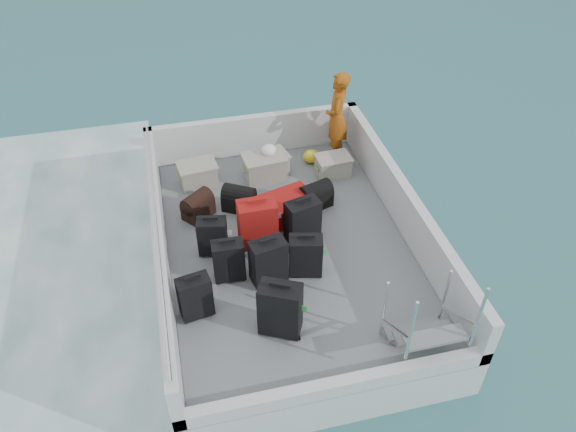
# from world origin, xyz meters

# --- Properties ---
(ground) EXTENTS (160.00, 160.00, 0.00)m
(ground) POSITION_xyz_m (0.00, 0.00, 0.00)
(ground) COLOR #184854
(ground) RESTS_ON ground
(ferry_hull) EXTENTS (3.60, 5.00, 0.60)m
(ferry_hull) POSITION_xyz_m (0.00, 0.00, 0.30)
(ferry_hull) COLOR silver
(ferry_hull) RESTS_ON ground
(deck) EXTENTS (3.30, 4.70, 0.02)m
(deck) POSITION_xyz_m (0.00, 0.00, 0.61)
(deck) COLOR slate
(deck) RESTS_ON ferry_hull
(deck_fittings) EXTENTS (3.60, 5.00, 0.90)m
(deck_fittings) POSITION_xyz_m (0.35, -0.32, 0.99)
(deck_fittings) COLOR silver
(deck_fittings) RESTS_ON deck
(suitcase_0) EXTENTS (0.43, 0.30, 0.62)m
(suitcase_0) POSITION_xyz_m (-1.38, -0.98, 0.93)
(suitcase_0) COLOR black
(suitcase_0) RESTS_ON deck
(suitcase_1) EXTENTS (0.42, 0.25, 0.62)m
(suitcase_1) POSITION_xyz_m (-0.89, -0.46, 0.93)
(suitcase_1) COLOR black
(suitcase_1) RESTS_ON deck
(suitcase_2) EXTENTS (0.44, 0.31, 0.57)m
(suitcase_2) POSITION_xyz_m (-1.03, 0.08, 0.91)
(suitcase_2) COLOR black
(suitcase_2) RESTS_ON deck
(suitcase_3) EXTENTS (0.57, 0.48, 0.75)m
(suitcase_3) POSITION_xyz_m (-0.43, -1.46, 0.99)
(suitcase_3) COLOR black
(suitcase_3) RESTS_ON deck
(suitcase_4) EXTENTS (0.50, 0.35, 0.67)m
(suitcase_4) POSITION_xyz_m (-0.40, -0.62, 0.95)
(suitcase_4) COLOR black
(suitcase_4) RESTS_ON deck
(suitcase_5) EXTENTS (0.53, 0.32, 0.73)m
(suitcase_5) POSITION_xyz_m (-0.39, 0.11, 0.98)
(suitcase_5) COLOR #9D190C
(suitcase_5) RESTS_ON deck
(suitcase_6) EXTENTS (0.48, 0.35, 0.60)m
(suitcase_6) POSITION_xyz_m (0.11, -0.60, 0.92)
(suitcase_6) COLOR black
(suitcase_6) RESTS_ON deck
(suitcase_7) EXTENTS (0.52, 0.38, 0.66)m
(suitcase_7) POSITION_xyz_m (0.24, 0.07, 0.95)
(suitcase_7) COLOR black
(suitcase_7) RESTS_ON deck
(suitcase_8) EXTENTS (0.98, 0.78, 0.34)m
(suitcase_8) POSITION_xyz_m (0.11, 0.60, 0.79)
(suitcase_8) COLOR #9D190C
(suitcase_8) RESTS_ON deck
(duffel_0) EXTENTS (0.53, 0.51, 0.32)m
(duffel_0) POSITION_xyz_m (-1.14, 0.92, 0.78)
(duffel_0) COLOR black
(duffel_0) RESTS_ON deck
(duffel_1) EXTENTS (0.56, 0.50, 0.32)m
(duffel_1) POSITION_xyz_m (-0.52, 0.94, 0.78)
(duffel_1) COLOR black
(duffel_1) RESTS_ON deck
(duffel_2) EXTENTS (0.54, 0.43, 0.32)m
(duffel_2) POSITION_xyz_m (0.63, 0.74, 0.78)
(duffel_2) COLOR black
(duffel_2) RESTS_ON deck
(crate_0) EXTENTS (0.61, 0.46, 0.34)m
(crate_0) POSITION_xyz_m (-1.05, 1.73, 0.79)
(crate_0) COLOR gray
(crate_0) RESTS_ON deck
(crate_1) EXTENTS (0.67, 0.50, 0.38)m
(crate_1) POSITION_xyz_m (0.02, 1.65, 0.81)
(crate_1) COLOR gray
(crate_1) RESTS_ON deck
(crate_2) EXTENTS (0.64, 0.51, 0.34)m
(crate_2) POSITION_xyz_m (0.11, 1.73, 0.79)
(crate_2) COLOR gray
(crate_2) RESTS_ON deck
(crate_3) EXTENTS (0.54, 0.39, 0.31)m
(crate_3) POSITION_xyz_m (1.12, 1.46, 0.78)
(crate_3) COLOR gray
(crate_3) RESTS_ON deck
(yellow_bag) EXTENTS (0.28, 0.26, 0.22)m
(yellow_bag) POSITION_xyz_m (0.88, 1.89, 0.73)
(yellow_bag) COLOR gold
(yellow_bag) RESTS_ON deck
(white_bag) EXTENTS (0.24, 0.24, 0.18)m
(white_bag) POSITION_xyz_m (0.11, 1.73, 1.05)
(white_bag) COLOR white
(white_bag) RESTS_ON crate_2
(passenger) EXTENTS (0.55, 0.67, 1.55)m
(passenger) POSITION_xyz_m (1.30, 1.94, 1.40)
(passenger) COLOR orange
(passenger) RESTS_ON deck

